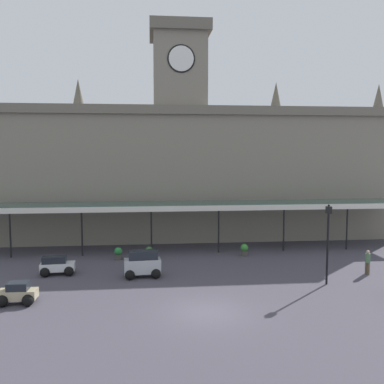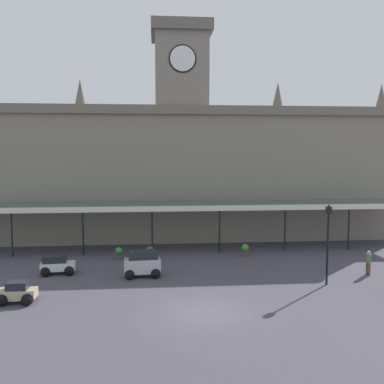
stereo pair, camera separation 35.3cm
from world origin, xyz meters
name	(u,v)px [view 1 (the left image)]	position (x,y,z in m)	size (l,w,h in m)	color
ground_plane	(206,312)	(0.00, 0.00, 0.00)	(140.00, 140.00, 0.00)	#433F4A
station_building	(180,167)	(0.00, 19.31, 6.84)	(41.54, 5.95, 19.98)	gray
entrance_canopy	(184,205)	(0.00, 14.11, 3.85)	(38.79, 3.26, 4.00)	#38564C
car_white_estate	(57,266)	(-9.15, 7.66, 0.56)	(2.31, 1.66, 1.27)	silver
car_beige_sedan	(18,295)	(-10.10, 2.27, 0.50)	(2.06, 1.54, 1.19)	tan
car_silver_van	(143,265)	(-3.36, 6.53, 0.81)	(2.46, 1.70, 1.77)	#B2B5BA
pedestrian_near_entrance	(368,261)	(11.81, 5.65, 0.91)	(0.34, 0.39, 1.67)	brown
victorian_lamppost	(328,235)	(8.16, 3.85, 3.14)	(0.30, 0.30, 5.06)	black
planter_near_kerb	(118,253)	(-5.33, 11.30, 0.49)	(0.60, 0.60, 0.96)	#47423D
planter_forecourt_centre	(149,253)	(-2.96, 11.33, 0.49)	(0.60, 0.60, 0.96)	#47423D
planter_by_canopy	(244,250)	(4.63, 11.52, 0.49)	(0.60, 0.60, 0.96)	#47423D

